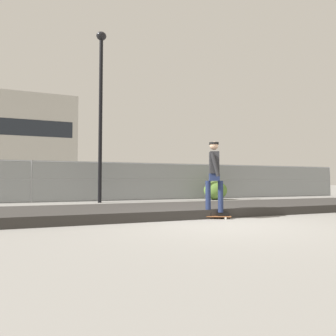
# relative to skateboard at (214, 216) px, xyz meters

# --- Properties ---
(ground_plane) EXTENTS (120.00, 120.00, 0.00)m
(ground_plane) POSITION_rel_skateboard_xyz_m (-0.27, -0.80, -0.06)
(ground_plane) COLOR gray
(gravel_berm) EXTENTS (15.46, 2.91, 0.23)m
(gravel_berm) POSITION_rel_skateboard_xyz_m (-0.27, 1.45, 0.06)
(gravel_berm) COLOR #33302D
(gravel_berm) RESTS_ON ground_plane
(skateboard) EXTENTS (0.81, 0.51, 0.07)m
(skateboard) POSITION_rel_skateboard_xyz_m (0.00, 0.00, 0.00)
(skateboard) COLOR #9E5B33
(skateboard) RESTS_ON ground_plane
(skater) EXTENTS (0.70, 0.62, 1.85)m
(skater) POSITION_rel_skateboard_xyz_m (0.00, 0.00, 1.07)
(skater) COLOR black
(skater) RESTS_ON skateboard
(chain_fence) EXTENTS (26.47, 0.06, 1.85)m
(chain_fence) POSITION_rel_skateboard_xyz_m (-0.27, 7.71, 0.88)
(chain_fence) COLOR gray
(chain_fence) RESTS_ON ground_plane
(street_lamp) EXTENTS (0.44, 0.44, 7.55)m
(street_lamp) POSITION_rel_skateboard_xyz_m (-1.89, 6.58, 4.57)
(street_lamp) COLOR black
(street_lamp) RESTS_ON ground_plane
(parked_car_near) EXTENTS (4.46, 2.07, 1.66)m
(parked_car_near) POSITION_rel_skateboard_xyz_m (-6.17, 10.92, 0.78)
(parked_car_near) COLOR maroon
(parked_car_near) RESTS_ON ground_plane
(library_building) EXTENTS (21.13, 10.21, 14.54)m
(library_building) POSITION_rel_skateboard_xyz_m (-11.09, 47.29, 7.21)
(library_building) COLOR #B2AFA8
(library_building) RESTS_ON ground_plane
(shrub_left) EXTENTS (1.22, 1.00, 0.94)m
(shrub_left) POSITION_rel_skateboard_xyz_m (3.87, 6.65, 0.41)
(shrub_left) COLOR #567A33
(shrub_left) RESTS_ON ground_plane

